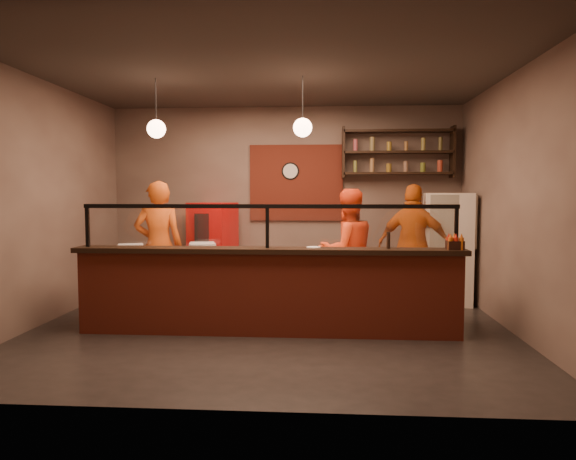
# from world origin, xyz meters

# --- Properties ---
(floor) EXTENTS (6.00, 6.00, 0.00)m
(floor) POSITION_xyz_m (0.00, 0.00, 0.00)
(floor) COLOR black
(floor) RESTS_ON ground
(ceiling) EXTENTS (6.00, 6.00, 0.00)m
(ceiling) POSITION_xyz_m (0.00, 0.00, 3.20)
(ceiling) COLOR #39322C
(ceiling) RESTS_ON wall_back
(wall_back) EXTENTS (6.00, 0.00, 6.00)m
(wall_back) POSITION_xyz_m (0.00, 2.50, 1.60)
(wall_back) COLOR #786558
(wall_back) RESTS_ON floor
(wall_left) EXTENTS (0.00, 5.00, 5.00)m
(wall_left) POSITION_xyz_m (-3.00, 0.00, 1.60)
(wall_left) COLOR #786558
(wall_left) RESTS_ON floor
(wall_right) EXTENTS (0.00, 5.00, 5.00)m
(wall_right) POSITION_xyz_m (3.00, 0.00, 1.60)
(wall_right) COLOR #786558
(wall_right) RESTS_ON floor
(wall_front) EXTENTS (6.00, 0.00, 6.00)m
(wall_front) POSITION_xyz_m (0.00, -2.50, 1.60)
(wall_front) COLOR #786558
(wall_front) RESTS_ON floor
(brick_patch) EXTENTS (1.60, 0.04, 1.30)m
(brick_patch) POSITION_xyz_m (0.20, 2.47, 1.90)
(brick_patch) COLOR maroon
(brick_patch) RESTS_ON wall_back
(service_counter) EXTENTS (4.60, 0.25, 1.00)m
(service_counter) POSITION_xyz_m (0.00, -0.30, 0.50)
(service_counter) COLOR maroon
(service_counter) RESTS_ON floor
(counter_ledge) EXTENTS (4.70, 0.37, 0.06)m
(counter_ledge) POSITION_xyz_m (0.00, -0.30, 1.03)
(counter_ledge) COLOR black
(counter_ledge) RESTS_ON service_counter
(worktop_cabinet) EXTENTS (4.60, 0.75, 0.85)m
(worktop_cabinet) POSITION_xyz_m (0.00, 0.20, 0.42)
(worktop_cabinet) COLOR gray
(worktop_cabinet) RESTS_ON floor
(worktop) EXTENTS (4.60, 0.75, 0.05)m
(worktop) POSITION_xyz_m (0.00, 0.20, 0.88)
(worktop) COLOR silver
(worktop) RESTS_ON worktop_cabinet
(sneeze_guard) EXTENTS (4.50, 0.05, 0.52)m
(sneeze_guard) POSITION_xyz_m (0.00, -0.30, 1.37)
(sneeze_guard) COLOR white
(sneeze_guard) RESTS_ON counter_ledge
(wall_shelving) EXTENTS (1.84, 0.28, 0.85)m
(wall_shelving) POSITION_xyz_m (1.90, 2.32, 2.40)
(wall_shelving) COLOR black
(wall_shelving) RESTS_ON wall_back
(wall_clock) EXTENTS (0.30, 0.04, 0.30)m
(wall_clock) POSITION_xyz_m (0.10, 2.46, 2.10)
(wall_clock) COLOR black
(wall_clock) RESTS_ON wall_back
(pendant_left) EXTENTS (0.24, 0.24, 0.77)m
(pendant_left) POSITION_xyz_m (-1.50, 0.20, 2.55)
(pendant_left) COLOR black
(pendant_left) RESTS_ON ceiling
(pendant_right) EXTENTS (0.24, 0.24, 0.77)m
(pendant_right) POSITION_xyz_m (0.40, 0.20, 2.55)
(pendant_right) COLOR black
(pendant_right) RESTS_ON ceiling
(cook_left) EXTENTS (0.78, 0.61, 1.90)m
(cook_left) POSITION_xyz_m (-1.73, 0.91, 0.95)
(cook_left) COLOR #C54C12
(cook_left) RESTS_ON floor
(cook_mid) EXTENTS (1.06, 0.95, 1.78)m
(cook_mid) POSITION_xyz_m (1.02, 0.91, 0.89)
(cook_mid) COLOR #E93F16
(cook_mid) RESTS_ON floor
(cook_right) EXTENTS (1.18, 0.76, 1.86)m
(cook_right) POSITION_xyz_m (2.05, 1.50, 0.93)
(cook_right) COLOR #CD5A13
(cook_right) RESTS_ON floor
(fridge) EXTENTS (0.80, 0.76, 1.72)m
(fridge) POSITION_xyz_m (2.60, 1.70, 0.86)
(fridge) COLOR beige
(fridge) RESTS_ON floor
(red_cooler) EXTENTS (0.82, 0.78, 1.56)m
(red_cooler) POSITION_xyz_m (-1.20, 2.15, 0.78)
(red_cooler) COLOR red
(red_cooler) RESTS_ON floor
(pizza_dough) EXTENTS (0.69, 0.69, 0.01)m
(pizza_dough) POSITION_xyz_m (0.97, 0.28, 0.91)
(pizza_dough) COLOR white
(pizza_dough) RESTS_ON worktop
(prep_tub_a) EXTENTS (0.38, 0.34, 0.16)m
(prep_tub_a) POSITION_xyz_m (-1.83, 0.08, 0.98)
(prep_tub_a) COLOR white
(prep_tub_a) RESTS_ON worktop
(prep_tub_b) EXTENTS (0.36, 0.31, 0.16)m
(prep_tub_b) POSITION_xyz_m (-0.95, 0.34, 0.98)
(prep_tub_b) COLOR silver
(prep_tub_b) RESTS_ON worktop
(prep_tub_c) EXTENTS (0.39, 0.35, 0.16)m
(prep_tub_c) POSITION_xyz_m (-0.90, 0.15, 0.98)
(prep_tub_c) COLOR silver
(prep_tub_c) RESTS_ON worktop
(rolling_pin) EXTENTS (0.35, 0.21, 0.06)m
(rolling_pin) POSITION_xyz_m (-0.89, 0.27, 0.93)
(rolling_pin) COLOR gold
(rolling_pin) RESTS_ON worktop
(condiment_caddy) EXTENTS (0.20, 0.16, 0.10)m
(condiment_caddy) POSITION_xyz_m (2.20, -0.33, 1.11)
(condiment_caddy) COLOR black
(condiment_caddy) RESTS_ON counter_ledge
(pepper_mill) EXTENTS (0.05, 0.05, 0.20)m
(pepper_mill) POSITION_xyz_m (1.44, -0.28, 1.16)
(pepper_mill) COLOR black
(pepper_mill) RESTS_ON counter_ledge
(small_plate) EXTENTS (0.18, 0.18, 0.01)m
(small_plate) POSITION_xyz_m (0.55, -0.24, 1.07)
(small_plate) COLOR white
(small_plate) RESTS_ON counter_ledge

